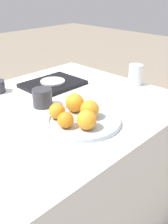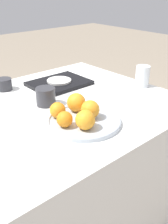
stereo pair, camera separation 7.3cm
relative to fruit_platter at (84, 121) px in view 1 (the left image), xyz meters
The scene contains 11 objects.
table 0.47m from the fruit_platter, 123.23° to the left, with size 1.43×0.94×0.76m.
fruit_platter is the anchor object (origin of this frame).
orange_0 0.05m from the fruit_platter, ahead, with size 0.08×0.08×0.08m.
orange_1 0.08m from the fruit_platter, 127.32° to the right, with size 0.08×0.08×0.08m.
orange_2 0.10m from the fruit_platter, 69.87° to the left, with size 0.08×0.08×0.08m.
orange_3 0.12m from the fruit_platter, 125.50° to the left, with size 0.07×0.07×0.07m.
orange_4 0.10m from the fruit_platter, behind, with size 0.06×0.06×0.06m.
water_glass 0.53m from the fruit_platter, 11.77° to the left, with size 0.08×0.08×0.11m.
serving_tray 0.46m from the fruit_platter, 66.22° to the left, with size 0.31×0.24×0.02m.
side_plate 0.46m from the fruit_platter, 66.22° to the left, with size 0.13×0.13×0.01m.
cup_2 0.25m from the fruit_platter, 93.64° to the left, with size 0.09×0.09×0.08m.
Camera 1 is at (-0.52, -0.87, 1.28)m, focal length 42.00 mm.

